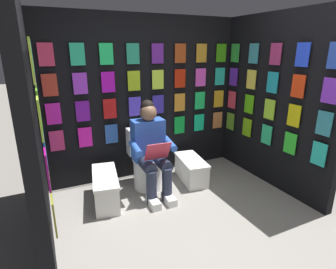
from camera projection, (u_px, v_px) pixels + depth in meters
name	position (u px, v px, depth m)	size (l,w,h in m)	color
ground_plane	(224.00, 254.00, 2.51)	(30.00, 30.00, 0.00)	gray
display_wall_back	(144.00, 98.00, 3.87)	(2.88, 0.14, 2.23)	black
display_wall_left	(275.00, 102.00, 3.58)	(0.14, 1.92, 2.23)	black
display_wall_right	(32.00, 129.00, 2.41)	(0.14, 1.92, 2.23)	black
toilet	(146.00, 162.00, 3.69)	(0.41, 0.56, 0.77)	white
person_reading	(151.00, 149.00, 3.41)	(0.53, 0.69, 1.19)	blue
comic_longbox_near	(106.00, 188.00, 3.31)	(0.40, 0.78, 0.36)	white
comic_longbox_far	(191.00, 169.00, 3.86)	(0.39, 0.69, 0.32)	white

